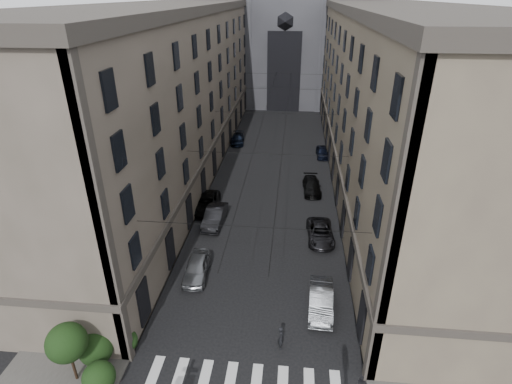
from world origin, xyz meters
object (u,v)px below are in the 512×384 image
(car_right_midnear, at_px, (320,233))
(car_left_midfar, at_px, (207,203))
(car_left_midnear, at_px, (215,216))
(car_left_far, at_px, (238,139))
(gothic_tower, at_px, (288,5))
(car_right_midfar, at_px, (312,186))
(pedestrian, at_px, (281,337))
(car_right_far, at_px, (322,152))
(car_left_near, at_px, (197,267))
(car_right_near, at_px, (321,300))

(car_right_midnear, bearing_deg, car_left_midfar, 155.57)
(car_right_midnear, bearing_deg, car_left_midnear, 167.43)
(car_left_far, bearing_deg, gothic_tower, 73.98)
(car_left_far, xyz_separation_m, car_right_midfar, (10.43, -15.08, 0.04))
(pedestrian, bearing_deg, car_left_far, 6.81)
(car_left_midnear, distance_m, car_right_far, 21.76)
(car_left_near, relative_size, pedestrian, 2.64)
(car_right_midnear, relative_size, car_right_midfar, 1.05)
(pedestrian, bearing_deg, car_right_midnear, -18.55)
(gothic_tower, xyz_separation_m, car_right_near, (4.64, -63.26, -17.03))
(car_left_midfar, distance_m, pedestrian, 18.98)
(car_left_midfar, distance_m, car_right_midfar, 11.89)
(car_left_midfar, relative_size, car_right_far, 1.35)
(car_left_far, height_order, pedestrian, pedestrian)
(car_left_midnear, xyz_separation_m, pedestrian, (6.93, -14.35, 0.05))
(car_left_near, relative_size, car_left_midnear, 0.92)
(car_right_midnear, bearing_deg, car_left_near, -150.71)
(car_right_midnear, relative_size, pedestrian, 2.92)
(car_left_midnear, bearing_deg, gothic_tower, 87.17)
(car_left_midnear, xyz_separation_m, car_left_midfar, (-1.30, 2.75, -0.07))
(car_left_midnear, bearing_deg, pedestrian, -61.75)
(car_right_far, relative_size, pedestrian, 2.29)
(car_left_midfar, bearing_deg, car_left_far, 83.45)
(gothic_tower, bearing_deg, pedestrian, -88.26)
(car_right_midnear, bearing_deg, car_right_midfar, 90.32)
(gothic_tower, xyz_separation_m, car_left_midnear, (-4.90, -52.61, -17.00))
(car_left_midfar, height_order, car_right_midfar, car_left_midfar)
(car_right_midfar, bearing_deg, car_right_midnear, -90.27)
(car_right_midfar, relative_size, pedestrian, 2.77)
(gothic_tower, xyz_separation_m, car_left_far, (-5.91, -29.62, -17.16))
(car_left_near, xyz_separation_m, car_right_far, (11.01, 26.59, -0.10))
(gothic_tower, xyz_separation_m, car_left_near, (-4.81, -60.48, -17.04))
(car_right_midfar, bearing_deg, car_left_midfar, -157.60)
(car_left_far, relative_size, car_right_near, 0.94)
(car_left_far, xyz_separation_m, car_right_near, (10.55, -33.64, 0.13))
(car_right_far, bearing_deg, car_left_far, 157.80)
(car_left_far, distance_m, car_right_near, 35.25)
(gothic_tower, relative_size, car_right_near, 12.37)
(car_right_midfar, relative_size, car_right_far, 1.21)
(car_left_far, xyz_separation_m, car_right_far, (12.11, -4.27, 0.02))
(car_left_near, bearing_deg, car_right_midfar, 56.81)
(car_left_near, bearing_deg, car_left_far, 89.45)
(gothic_tower, bearing_deg, car_right_midfar, -84.23)
(car_right_near, bearing_deg, car_left_near, 166.22)
(car_left_midnear, bearing_deg, car_left_near, -86.86)
(car_left_midfar, bearing_deg, car_right_near, -56.75)
(car_right_far, bearing_deg, car_left_near, -115.27)
(car_right_near, distance_m, pedestrian, 4.53)
(car_left_near, xyz_separation_m, car_right_midfar, (9.32, 15.77, -0.08))
(car_left_midnear, xyz_separation_m, car_right_near, (9.54, -10.65, -0.02))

